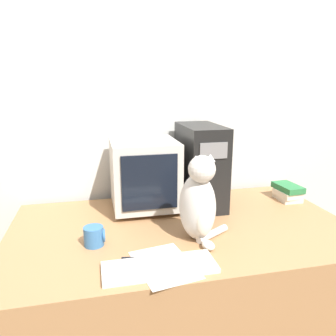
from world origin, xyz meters
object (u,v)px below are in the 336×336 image
at_px(keyboard, 160,267).
at_px(book_stack, 288,192).
at_px(crt_monitor, 144,174).
at_px(mug, 94,236).
at_px(pen, 140,258).
at_px(cat, 199,203).
at_px(computer_tower, 200,166).

bearing_deg(keyboard, book_stack, 32.36).
bearing_deg(crt_monitor, mug, -126.68).
relative_size(book_stack, pen, 1.32).
xyz_separation_m(cat, mug, (-0.47, 0.04, -0.13)).
bearing_deg(book_stack, cat, -151.85).
bearing_deg(book_stack, crt_monitor, 176.33).
relative_size(keyboard, mug, 4.74).
xyz_separation_m(crt_monitor, cat, (0.18, -0.43, -0.03)).
relative_size(crt_monitor, cat, 0.98).
xyz_separation_m(crt_monitor, computer_tower, (0.33, -0.00, 0.03)).
bearing_deg(cat, crt_monitor, 104.71).
xyz_separation_m(keyboard, cat, (0.23, 0.21, 0.17)).
bearing_deg(mug, cat, -5.46).
bearing_deg(pen, computer_tower, 51.22).
xyz_separation_m(crt_monitor, keyboard, (-0.04, -0.64, -0.20)).
xyz_separation_m(computer_tower, cat, (-0.15, -0.43, -0.06)).
xyz_separation_m(cat, book_stack, (0.70, 0.38, -0.13)).
bearing_deg(keyboard, crt_monitor, 86.05).
bearing_deg(book_stack, computer_tower, 174.24).
height_order(cat, book_stack, cat).
bearing_deg(keyboard, mug, 133.46).
relative_size(cat, mug, 4.32).
bearing_deg(crt_monitor, book_stack, -3.67).
bearing_deg(mug, crt_monitor, 53.32).
bearing_deg(cat, book_stack, 20.10).
height_order(keyboard, book_stack, book_stack).
bearing_deg(keyboard, pen, 123.24).
xyz_separation_m(crt_monitor, book_stack, (0.88, -0.06, -0.16)).
distance_m(computer_tower, pen, 0.74).
distance_m(computer_tower, cat, 0.46).
height_order(computer_tower, pen, computer_tower).
bearing_deg(keyboard, cat, 43.24).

